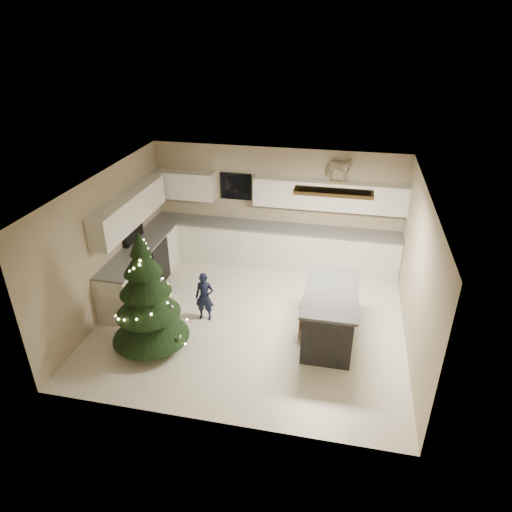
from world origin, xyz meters
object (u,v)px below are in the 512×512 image
christmas_tree (147,302)px  rocking_horse (339,168)px  island (329,315)px  toddler (205,297)px  bar_stool (308,314)px

christmas_tree → rocking_horse: size_ratio=3.16×
island → toddler: size_ratio=1.80×
christmas_tree → toddler: christmas_tree is taller
bar_stool → toddler: (-1.91, 0.16, -0.01)m
toddler → rocking_horse: 3.75m
christmas_tree → toddler: bearing=55.0°
bar_stool → christmas_tree: bearing=-163.0°
toddler → rocking_horse: size_ratio=1.39×
christmas_tree → rocking_horse: 4.64m
island → toddler: (-2.27, 0.11, -0.01)m
bar_stool → toddler: bearing=175.3°
bar_stool → rocking_horse: 3.20m
island → rocking_horse: (-0.12, 2.59, 1.80)m
christmas_tree → rocking_horse: bearing=50.6°
christmas_tree → rocking_horse: rocking_horse is taller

